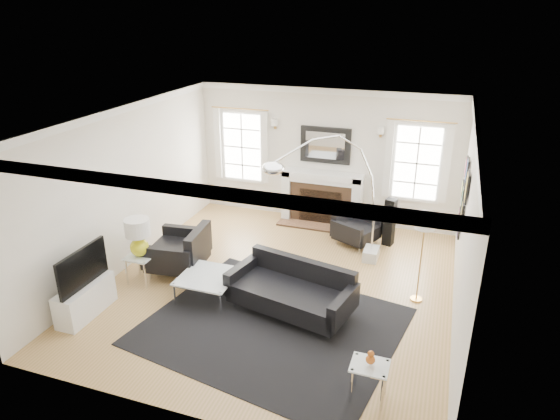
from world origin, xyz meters
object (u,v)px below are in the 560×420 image
at_px(gourd_lamp, 138,235).
at_px(arc_floor_lamp, 327,198).
at_px(coffee_table, 208,277).
at_px(fireplace, 322,198).
at_px(sofa, 293,291).
at_px(armchair_left, 181,252).
at_px(armchair_right, 354,228).

xyz_separation_m(gourd_lamp, arc_floor_lamp, (2.77, 1.42, 0.48)).
relative_size(coffee_table, arc_floor_lamp, 0.35).
distance_m(fireplace, gourd_lamp, 4.05).
relative_size(sofa, armchair_left, 1.82).
relative_size(sofa, gourd_lamp, 3.07).
bearing_deg(arc_floor_lamp, coffee_table, -134.99).
xyz_separation_m(fireplace, armchair_left, (-1.74, -2.87, -0.16)).
xyz_separation_m(armchair_right, gourd_lamp, (-3.06, -2.62, 0.56)).
height_order(fireplace, gourd_lamp, gourd_lamp).
relative_size(fireplace, coffee_table, 1.97).
relative_size(armchair_right, arc_floor_lamp, 0.41).
relative_size(armchair_right, gourd_lamp, 1.55).
relative_size(gourd_lamp, arc_floor_lamp, 0.26).
xyz_separation_m(sofa, armchair_right, (0.43, 2.62, -0.03)).
distance_m(sofa, arc_floor_lamp, 1.75).
relative_size(sofa, arc_floor_lamp, 0.81).
xyz_separation_m(coffee_table, arc_floor_lamp, (1.50, 1.50, 0.99)).
height_order(fireplace, arc_floor_lamp, arc_floor_lamp).
bearing_deg(fireplace, coffee_table, -105.00).
height_order(armchair_left, armchair_right, armchair_left).
xyz_separation_m(sofa, arc_floor_lamp, (0.13, 1.42, 1.01)).
xyz_separation_m(armchair_left, coffee_table, (0.81, -0.59, -0.03)).
bearing_deg(coffee_table, fireplace, 75.00).
bearing_deg(arc_floor_lamp, fireplace, 106.21).
distance_m(fireplace, coffee_table, 3.59).
height_order(gourd_lamp, arc_floor_lamp, arc_floor_lamp).
height_order(sofa, coffee_table, sofa).
height_order(armchair_right, gourd_lamp, gourd_lamp).
bearing_deg(armchair_left, coffee_table, -35.92).
distance_m(sofa, coffee_table, 1.37).
bearing_deg(armchair_right, armchair_left, -140.98).
relative_size(sofa, armchair_right, 1.98).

